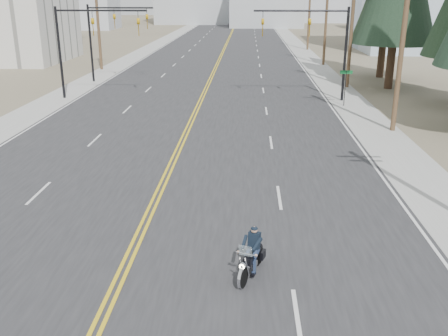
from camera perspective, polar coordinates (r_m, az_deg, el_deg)
road at (r=77.37m, az=0.00°, el=13.41°), size 20.00×200.00×0.01m
sidewalk_left at (r=78.75m, az=-8.62°, el=13.31°), size 3.00×200.00×0.01m
sidewalk_right at (r=77.68m, az=8.74°, el=13.22°), size 3.00×200.00×0.01m
traffic_mast_left at (r=40.98m, az=-15.73°, el=14.47°), size 7.10×0.26×7.00m
traffic_mast_right at (r=39.36m, az=10.86°, el=14.66°), size 7.10×0.26×7.00m
traffic_mast_far at (r=48.73m, az=-13.17°, el=15.25°), size 6.10×0.26×7.00m
street_sign at (r=38.06m, az=13.72°, el=9.55°), size 0.90×0.06×2.62m
utility_pole_b at (r=31.23m, az=19.88°, el=14.72°), size 2.20×0.30×11.50m
utility_pole_c at (r=45.80m, az=14.44°, el=16.01°), size 2.20×0.30×11.00m
utility_pole_d at (r=60.57m, az=11.65°, el=17.10°), size 2.20×0.30×11.50m
utility_pole_e at (r=77.42m, az=9.74°, el=17.40°), size 2.20×0.30×11.00m
utility_pole_left at (r=57.26m, az=-14.24°, el=16.30°), size 2.20×0.30×10.50m
haze_bldg_e at (r=158.34m, az=11.03°, el=18.23°), size 14.00×14.00×12.00m
motorcyclist at (r=14.73m, az=3.11°, el=-9.68°), size 1.39×2.04×1.47m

